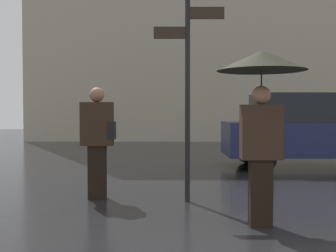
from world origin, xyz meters
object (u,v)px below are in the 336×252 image
Objects in this scene: parked_car_left at (305,130)px; street_signpost at (186,78)px; pedestrian_with_umbrella at (260,87)px; pedestrian_with_bag at (96,136)px.

street_signpost is (-3.16, -3.88, 0.97)m from parked_car_left.
pedestrian_with_umbrella is 0.67× the size of street_signpost.
parked_car_left is at bearing 51.66° from pedestrian_with_bag.
pedestrian_with_umbrella is 1.19× the size of pedestrian_with_bag.
parked_car_left is at bearing 127.05° from pedestrian_with_umbrella.
pedestrian_with_umbrella is 1.63m from street_signpost.
parked_car_left reaches higher than pedestrian_with_bag.
pedestrian_with_umbrella is at bearing -22.62° from pedestrian_with_bag.
street_signpost is at bearing -118.07° from parked_car_left.
pedestrian_with_bag is at bearing -130.28° from parked_car_left.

